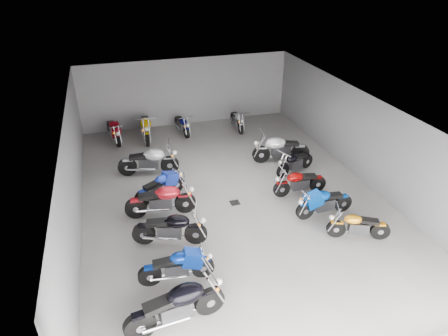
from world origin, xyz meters
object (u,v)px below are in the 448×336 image
(motorcycle_left_f, at_px, (149,161))
(motorcycle_back_a, at_px, (114,131))
(motorcycle_back_b, at_px, (146,127))
(motorcycle_back_e, at_px, (237,120))
(motorcycle_right_d, at_px, (299,182))
(motorcycle_left_d, at_px, (161,200))
(motorcycle_right_c, at_px, (324,202))
(motorcycle_right_e, at_px, (295,162))
(motorcycle_left_e, at_px, (160,187))
(motorcycle_left_b, at_px, (177,266))
(motorcycle_left_c, at_px, (170,228))
(motorcycle_right_f, at_px, (280,149))
(motorcycle_left_a, at_px, (177,306))
(motorcycle_back_c, at_px, (182,124))
(drain_grate, at_px, (235,203))
(motorcycle_right_b, at_px, (358,225))

(motorcycle_left_f, height_order, motorcycle_back_a, motorcycle_left_f)
(motorcycle_back_b, bearing_deg, motorcycle_back_e, -177.56)
(motorcycle_right_d, bearing_deg, motorcycle_left_d, 89.83)
(motorcycle_back_a, bearing_deg, motorcycle_right_c, 118.83)
(motorcycle_right_e, bearing_deg, motorcycle_left_e, 73.50)
(motorcycle_left_e, relative_size, motorcycle_right_e, 1.03)
(motorcycle_back_b, bearing_deg, motorcycle_left_b, 91.54)
(motorcycle_right_e, bearing_deg, motorcycle_left_c, 97.74)
(motorcycle_right_f, bearing_deg, motorcycle_right_c, -172.37)
(motorcycle_left_a, xyz_separation_m, motorcycle_left_d, (0.35, 4.43, -0.03))
(motorcycle_back_c, bearing_deg, motorcycle_right_f, 121.35)
(motorcycle_left_a, height_order, motorcycle_left_b, motorcycle_left_a)
(motorcycle_back_b, distance_m, motorcycle_back_c, 1.69)
(drain_grate, height_order, motorcycle_back_e, motorcycle_back_e)
(motorcycle_left_c, relative_size, motorcycle_right_e, 1.20)
(motorcycle_left_d, height_order, motorcycle_right_c, motorcycle_left_d)
(motorcycle_back_b, distance_m, motorcycle_back_e, 4.31)
(motorcycle_left_d, distance_m, motorcycle_back_a, 6.41)
(motorcycle_right_d, xyz_separation_m, motorcycle_right_e, (0.52, 1.44, -0.03))
(motorcycle_left_a, bearing_deg, motorcycle_right_d, 121.65)
(motorcycle_right_e, bearing_deg, motorcycle_back_c, 13.79)
(motorcycle_left_e, height_order, motorcycle_right_d, motorcycle_right_d)
(motorcycle_back_e, bearing_deg, motorcycle_right_b, 97.03)
(motorcycle_left_b, xyz_separation_m, motorcycle_right_f, (5.24, 5.39, 0.09))
(motorcycle_right_c, relative_size, motorcycle_back_a, 0.95)
(motorcycle_left_d, distance_m, motorcycle_right_c, 5.20)
(motorcycle_right_f, bearing_deg, motorcycle_right_b, -167.46)
(motorcycle_left_c, xyz_separation_m, motorcycle_left_f, (-0.05, 4.32, 0.03))
(motorcycle_right_f, height_order, motorcycle_back_b, motorcycle_back_b)
(motorcycle_left_a, height_order, motorcycle_right_f, motorcycle_left_a)
(motorcycle_right_e, height_order, motorcycle_right_f, motorcycle_right_f)
(motorcycle_right_f, bearing_deg, drain_grate, 141.75)
(motorcycle_left_d, relative_size, motorcycle_right_b, 1.29)
(motorcycle_right_d, height_order, motorcycle_back_a, motorcycle_back_a)
(drain_grate, xyz_separation_m, motorcycle_left_e, (-2.35, 1.01, 0.46))
(motorcycle_right_d, bearing_deg, motorcycle_left_f, 60.03)
(motorcycle_left_a, relative_size, motorcycle_left_b, 1.21)
(motorcycle_back_a, xyz_separation_m, motorcycle_back_b, (1.41, -0.17, 0.06))
(motorcycle_left_f, bearing_deg, motorcycle_left_a, 7.78)
(motorcycle_left_a, relative_size, motorcycle_back_c, 1.29)
(motorcycle_back_a, relative_size, motorcycle_back_e, 1.12)
(drain_grate, xyz_separation_m, motorcycle_back_b, (-2.20, 6.17, 0.56))
(motorcycle_left_d, distance_m, motorcycle_back_e, 7.57)
(motorcycle_right_c, height_order, motorcycle_back_c, motorcycle_right_c)
(motorcycle_left_e, height_order, motorcycle_right_f, motorcycle_right_f)
(motorcycle_back_c, height_order, motorcycle_back_e, motorcycle_back_e)
(motorcycle_left_b, xyz_separation_m, motorcycle_back_a, (-1.07, 9.36, 0.03))
(motorcycle_left_e, xyz_separation_m, motorcycle_left_f, (-0.14, 1.84, 0.08))
(motorcycle_left_a, relative_size, motorcycle_left_c, 1.12)
(motorcycle_left_c, xyz_separation_m, motorcycle_right_d, (4.78, 1.38, -0.05))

